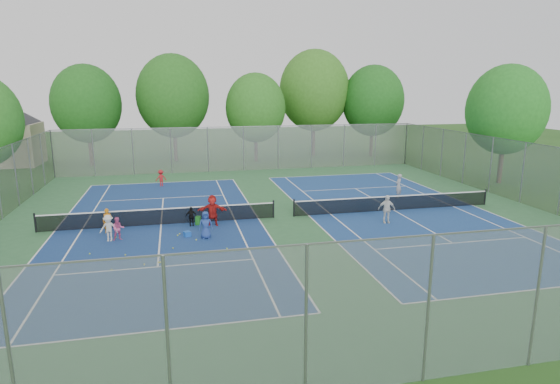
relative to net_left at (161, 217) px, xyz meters
The scene contains 39 objects.
ground 7.01m from the net_left, ahead, with size 120.00×120.00×0.00m, color #214C17.
court_pad 7.01m from the net_left, ahead, with size 32.00×32.00×0.01m, color #306539.
court_left 0.44m from the net_left, ahead, with size 10.97×23.77×0.01m, color navy.
court_right 14.01m from the net_left, ahead, with size 10.97×23.77×0.01m, color navy.
net_left is the anchor object (origin of this frame).
net_right 14.00m from the net_left, ahead, with size 12.87×0.10×0.91m, color black.
fence_north 17.53m from the net_left, 66.37° to the left, with size 32.00×0.10×4.00m, color gray.
fence_south 17.53m from the net_left, 66.37° to the right, with size 32.00×0.10×4.00m, color gray.
fence_east 23.05m from the net_left, ahead, with size 32.00×0.10×4.00m, color gray.
house 28.55m from the net_left, 122.01° to the left, with size 11.03×11.03×7.30m.
tree_nw 23.72m from the net_left, 107.65° to the left, with size 6.40×6.40×9.58m.
tree_nl 23.81m from the net_left, 87.51° to the left, with size 7.20×7.20×10.69m.
tree_nc 23.38m from the net_left, 66.80° to the left, with size 6.00×6.00×8.85m.
tree_nr 29.59m from the net_left, 56.31° to the left, with size 7.60×7.60×11.42m.
tree_ne 31.60m from the net_left, 45.00° to the left, with size 6.60×6.60×9.77m.
tree_side_e 27.20m from the net_left, 12.99° to the left, with size 6.00×6.00×9.20m.
ball_crate 2.81m from the net_left, 60.91° to the right, with size 0.32×0.32×0.27m, color blue.
ball_hopper 2.08m from the net_left, 13.21° to the right, with size 0.25×0.25×0.49m, color green.
student_a 2.82m from the net_left, 161.11° to the right, with size 0.48×0.31×1.31m, color orange.
student_b 3.02m from the net_left, 131.31° to the right, with size 0.58×0.45×1.19m, color #D6538E.
student_c 3.37m from the net_left, 136.26° to the right, with size 0.87×0.50×1.35m, color beige.
student_d 1.75m from the net_left, 20.09° to the right, with size 0.64×0.27×1.09m, color black.
student_e 3.73m from the net_left, 52.30° to the right, with size 0.69×0.45×1.41m, color navy.
student_f 2.93m from the net_left, 15.40° to the right, with size 1.60×0.51×1.72m, color #B01C19.
child_far_baseline 10.57m from the net_left, 91.13° to the left, with size 0.82×0.47×1.27m, color #AA181C.
instructor 16.06m from the net_left, 10.74° to the left, with size 0.62×0.40×1.69m, color gray.
teen_court_b 12.59m from the net_left, 10.98° to the right, with size 0.94×0.39×1.61m, color silver.
tennis_ball_0 3.70m from the net_left, 61.16° to the right, with size 0.07×0.07×0.07m, color #CCE435.
tennis_ball_1 6.65m from the net_left, 106.39° to the right, with size 0.07×0.07×0.07m, color #9FC22D.
tennis_ball_2 5.77m from the net_left, 57.16° to the right, with size 0.07×0.07×0.07m, color #BCDF34.
tennis_ball_3 6.10m from the net_left, 95.37° to the right, with size 0.07×0.07×0.07m, color yellow.
tennis_ball_4 2.93m from the net_left, 138.79° to the right, with size 0.07×0.07×0.07m, color #BEDF33.
tennis_ball_5 2.48m from the net_left, 69.18° to the right, with size 0.07×0.07×0.07m, color #CFF138.
tennis_ball_6 5.96m from the net_left, 89.71° to the right, with size 0.07×0.07×0.07m, color yellow.
tennis_ball_7 4.91m from the net_left, 107.52° to the right, with size 0.07×0.07×0.07m, color gold.
tennis_ball_8 5.19m from the net_left, 126.50° to the right, with size 0.07×0.07×0.07m, color #BEE735.
tennis_ball_9 4.28m from the net_left, 81.37° to the right, with size 0.07×0.07×0.07m, color #D0DD33.
tennis_ball_10 5.98m from the net_left, 89.11° to the right, with size 0.07×0.07×0.07m, color yellow.
tennis_ball_11 2.33m from the net_left, 64.72° to the right, with size 0.07×0.07×0.07m, color gold.
Camera 1 is at (-6.03, -25.74, 7.52)m, focal length 30.00 mm.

